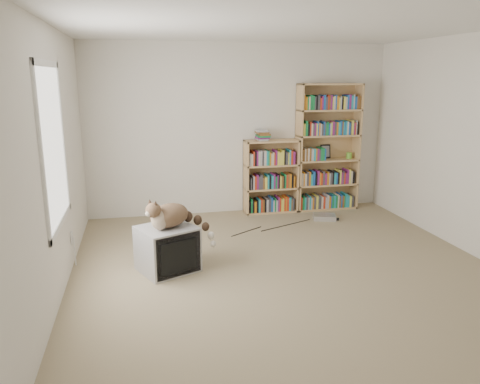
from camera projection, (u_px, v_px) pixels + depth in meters
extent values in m
cube|color=gray|center=(290.00, 275.00, 4.88)|extent=(4.50, 5.00, 0.01)
cube|color=silver|center=(240.00, 130.00, 6.95)|extent=(4.50, 0.02, 2.50)
cube|color=silver|center=(463.00, 244.00, 2.20)|extent=(4.50, 0.02, 2.50)
cube|color=silver|center=(50.00, 166.00, 4.11)|extent=(0.02, 5.00, 2.50)
cube|color=white|center=(297.00, 22.00, 4.28)|extent=(4.50, 5.00, 0.02)
cube|color=white|center=(54.00, 146.00, 4.27)|extent=(0.02, 1.22, 1.52)
cube|color=#A6A6A9|center=(167.00, 249.00, 4.96)|extent=(0.71, 0.69, 0.48)
cube|color=black|center=(178.00, 255.00, 4.77)|extent=(0.48, 0.24, 0.44)
cube|color=black|center=(179.00, 257.00, 4.76)|extent=(0.38, 0.18, 0.34)
cube|color=black|center=(163.00, 247.00, 5.05)|extent=(0.42, 0.39, 0.29)
ellipsoid|color=#332215|center=(170.00, 215.00, 4.89)|extent=(0.54, 0.51, 0.25)
ellipsoid|color=#332215|center=(178.00, 214.00, 4.98)|extent=(0.30, 0.31, 0.19)
ellipsoid|color=tan|center=(160.00, 220.00, 4.77)|extent=(0.25, 0.25, 0.21)
ellipsoid|color=#332215|center=(153.00, 210.00, 4.69)|extent=(0.22, 0.22, 0.15)
sphere|color=beige|center=(148.00, 214.00, 4.65)|extent=(0.09, 0.09, 0.06)
cone|color=black|center=(156.00, 204.00, 4.66)|extent=(0.09, 0.09, 0.08)
cone|color=black|center=(150.00, 202.00, 4.71)|extent=(0.09, 0.09, 0.08)
cube|color=tan|center=(299.00, 149.00, 7.05)|extent=(0.02, 0.30, 1.92)
cube|color=tan|center=(356.00, 147.00, 7.24)|extent=(0.02, 0.30, 1.92)
cube|color=tan|center=(324.00, 146.00, 7.27)|extent=(0.96, 0.03, 1.92)
cube|color=tan|center=(330.00, 84.00, 6.91)|extent=(0.96, 0.30, 0.02)
cube|color=tan|center=(325.00, 207.00, 7.37)|extent=(0.96, 0.30, 0.03)
cube|color=tan|center=(326.00, 184.00, 7.28)|extent=(0.96, 0.30, 0.03)
cube|color=tan|center=(327.00, 160.00, 7.19)|extent=(0.96, 0.30, 0.02)
cube|color=tan|center=(328.00, 135.00, 7.10)|extent=(0.96, 0.30, 0.02)
cube|color=tan|center=(329.00, 110.00, 7.01)|extent=(0.96, 0.30, 0.02)
cube|color=#B93018|center=(325.00, 201.00, 7.34)|extent=(0.88, 0.24, 0.19)
cube|color=#1951A8|center=(326.00, 177.00, 7.25)|extent=(0.88, 0.24, 0.19)
cube|color=#15793B|center=(327.00, 153.00, 7.16)|extent=(0.88, 0.24, 0.19)
cube|color=beige|center=(328.00, 128.00, 7.07)|extent=(0.88, 0.24, 0.19)
cube|color=black|center=(330.00, 103.00, 6.98)|extent=(0.88, 0.24, 0.19)
cube|color=tan|center=(246.00, 178.00, 6.98)|extent=(0.02, 0.30, 1.10)
cube|color=tan|center=(295.00, 175.00, 7.14)|extent=(0.02, 0.30, 1.10)
cube|color=tan|center=(268.00, 175.00, 7.19)|extent=(0.80, 0.03, 1.10)
cube|color=tan|center=(272.00, 141.00, 6.93)|extent=(0.80, 0.30, 0.02)
cube|color=tan|center=(270.00, 211.00, 7.19)|extent=(0.80, 0.30, 0.03)
cube|color=tan|center=(271.00, 188.00, 7.10)|extent=(0.80, 0.30, 0.03)
cube|color=tan|center=(271.00, 165.00, 7.01)|extent=(0.80, 0.30, 0.02)
cube|color=#B93018|center=(271.00, 204.00, 7.16)|extent=(0.72, 0.24, 0.19)
cube|color=#1951A8|center=(271.00, 181.00, 7.07)|extent=(0.72, 0.24, 0.19)
cube|color=#15793B|center=(271.00, 158.00, 6.99)|extent=(0.72, 0.24, 0.19)
cube|color=#B93018|center=(263.00, 135.00, 6.89)|extent=(0.18, 0.24, 0.16)
cylinder|color=#73C538|center=(349.00, 155.00, 7.25)|extent=(0.09, 0.09, 0.09)
cube|color=black|center=(325.00, 151.00, 7.26)|extent=(0.16, 0.05, 0.21)
cube|color=silver|center=(324.00, 217.00, 6.78)|extent=(0.37, 0.31, 0.07)
cube|color=silver|center=(72.00, 238.00, 5.06)|extent=(0.01, 0.08, 0.13)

